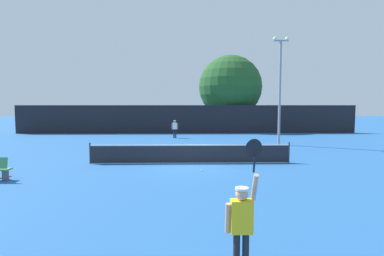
# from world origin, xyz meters

# --- Properties ---
(ground_plane) EXTENTS (120.00, 120.00, 0.00)m
(ground_plane) POSITION_xyz_m (0.00, 0.00, 0.00)
(ground_plane) COLOR #235693
(tennis_net) EXTENTS (10.26, 0.08, 1.07)m
(tennis_net) POSITION_xyz_m (0.00, 0.00, 0.51)
(tennis_net) COLOR #232328
(tennis_net) RESTS_ON ground
(perimeter_fence) EXTENTS (35.09, 0.12, 2.90)m
(perimeter_fence) POSITION_xyz_m (0.00, 16.12, 1.45)
(perimeter_fence) COLOR black
(perimeter_fence) RESTS_ON ground
(player_serving) EXTENTS (0.67, 0.38, 2.42)m
(player_serving) POSITION_xyz_m (0.71, -10.36, 1.05)
(player_serving) COLOR yellow
(player_serving) RESTS_ON ground
(player_receiving) EXTENTS (0.57, 0.23, 1.58)m
(player_receiving) POSITION_xyz_m (-1.16, 11.70, 0.96)
(player_receiving) COLOR white
(player_receiving) RESTS_ON ground
(tennis_ball) EXTENTS (0.07, 0.07, 0.07)m
(tennis_ball) POSITION_xyz_m (0.48, -1.90, 0.03)
(tennis_ball) COLOR #CCE033
(tennis_ball) RESTS_ON ground
(spare_racket) EXTENTS (0.28, 0.52, 0.04)m
(spare_racket) POSITION_xyz_m (-7.69, -2.79, 0.02)
(spare_racket) COLOR black
(spare_racket) RESTS_ON ground
(light_pole) EXTENTS (1.18, 0.28, 7.89)m
(light_pole) POSITION_xyz_m (6.71, 6.97, 4.50)
(light_pole) COLOR gray
(light_pole) RESTS_ON ground
(large_tree) EXTENTS (7.23, 7.23, 8.61)m
(large_tree) POSITION_xyz_m (4.97, 19.91, 4.99)
(large_tree) COLOR brown
(large_tree) RESTS_ON ground
(parked_car_near) EXTENTS (2.22, 4.34, 1.69)m
(parked_car_near) POSITION_xyz_m (6.39, 24.19, 0.78)
(parked_car_near) COLOR white
(parked_car_near) RESTS_ON ground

